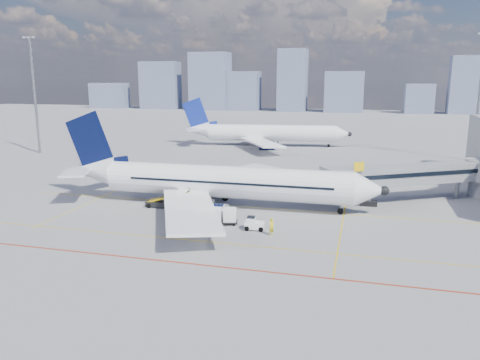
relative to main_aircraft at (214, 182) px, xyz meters
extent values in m
plane|color=gray|center=(3.04, -7.73, -3.22)|extent=(420.00, 420.00, 0.00)
cube|color=gold|center=(3.04, 0.27, -3.21)|extent=(60.00, 0.18, 0.01)
cube|color=gold|center=(3.04, -13.73, -3.21)|extent=(80.00, 0.15, 0.01)
cube|color=gold|center=(17.04, -5.73, -3.21)|extent=(0.15, 28.00, 0.01)
cube|color=gold|center=(-16.96, 0.27, -3.21)|extent=(0.15, 30.00, 0.01)
cube|color=maroon|center=(3.04, -19.73, -3.21)|extent=(90.00, 0.25, 0.01)
cube|color=gray|center=(25.29, 8.42, 0.68)|extent=(20.84, 13.93, 2.60)
cube|color=black|center=(25.29, 8.42, 0.88)|extent=(20.52, 13.82, 0.55)
cube|color=gray|center=(15.74, 2.77, 0.68)|extent=(4.49, 4.56, 3.00)
cube|color=black|center=(20.04, 5.07, -2.87)|extent=(2.20, 1.00, 0.70)
cylinder|color=slate|center=(20.04, 5.07, -1.52)|extent=(0.56, 0.56, 2.70)
cylinder|color=slate|center=(32.04, 12.27, -1.27)|extent=(0.60, 0.60, 3.90)
cylinder|color=gray|center=(35.04, 14.27, 0.68)|extent=(4.00, 4.00, 3.00)
cylinder|color=gray|center=(35.04, 14.27, -1.27)|extent=(2.40, 2.40, 3.90)
cube|color=gold|center=(18.54, 2.57, 2.48)|extent=(1.26, 0.82, 1.20)
cylinder|color=slate|center=(-51.96, 32.27, 9.28)|extent=(0.56, 0.56, 25.00)
cube|color=slate|center=(-51.96, 32.27, 21.98)|extent=(3.20, 0.40, 0.50)
cube|color=silver|center=(-53.16, 32.02, 21.98)|extent=(0.60, 0.15, 0.35)
cube|color=silver|center=(-51.96, 32.02, 21.98)|extent=(0.60, 0.15, 0.35)
cube|color=silver|center=(-50.76, 32.02, 21.98)|extent=(0.60, 0.15, 0.35)
cylinder|color=slate|center=(41.04, 47.27, 9.28)|extent=(0.56, 0.56, 25.00)
cube|color=silver|center=(39.84, 47.02, 21.98)|extent=(0.60, 0.15, 0.35)
cube|color=slate|center=(-120.98, 182.27, 3.68)|extent=(20.85, 8.91, 13.78)
cube|color=slate|center=(-89.66, 182.27, 9.39)|extent=(20.93, 9.81, 25.21)
cube|color=slate|center=(-61.00, 182.27, 11.59)|extent=(19.59, 14.39, 29.61)
cube|color=slate|center=(-43.95, 182.27, 6.74)|extent=(18.78, 11.79, 19.92)
cube|color=slate|center=(-17.23, 182.27, 12.16)|extent=(13.87, 13.09, 30.75)
cube|color=slate|center=(8.57, 182.27, 6.68)|extent=(18.58, 13.14, 19.79)
cube|color=slate|center=(43.54, 182.27, 3.74)|extent=(13.12, 9.21, 13.91)
cube|color=slate|center=(66.09, 182.27, 10.11)|extent=(19.91, 8.44, 26.66)
cylinder|color=white|center=(1.90, 0.02, 0.08)|extent=(32.68, 4.58, 4.24)
cone|color=white|center=(20.18, 0.21, 0.08)|extent=(3.96, 4.28, 4.24)
sphere|color=black|center=(21.70, 0.23, 0.08)|extent=(1.21, 1.21, 1.20)
cone|color=white|center=(-17.90, -0.19, 0.68)|extent=(7.01, 4.32, 4.24)
cube|color=black|center=(18.76, 0.20, 0.68)|extent=(1.65, 1.65, 0.49)
cube|color=white|center=(0.17, 9.79, -1.08)|extent=(12.33, 18.73, 0.63)
cube|color=white|center=(0.37, -9.79, -1.08)|extent=(12.63, 18.68, 0.63)
cylinder|color=#070E34|center=(1.29, 6.32, -2.44)|extent=(3.94, 2.54, 2.50)
cylinder|color=#070E34|center=(1.42, -6.30, -2.44)|extent=(3.94, 2.54, 2.50)
cylinder|color=silver|center=(3.36, 6.35, -2.44)|extent=(0.41, 2.57, 2.57)
cylinder|color=silver|center=(3.49, -6.27, -2.44)|extent=(0.41, 2.57, 2.57)
cube|color=#070E34|center=(-17.90, -0.19, 4.44)|extent=(7.46, 0.43, 9.28)
cube|color=#070E34|center=(-15.29, -0.16, 1.83)|extent=(6.14, 0.39, 2.34)
cube|color=white|center=(-18.37, 3.29, 1.06)|extent=(5.26, 6.86, 0.24)
cube|color=white|center=(-18.30, -3.67, 1.06)|extent=(5.35, 6.88, 0.24)
cylinder|color=slate|center=(16.59, 0.17, -2.32)|extent=(0.28, 0.28, 1.80)
cylinder|color=black|center=(16.59, 0.17, -2.84)|extent=(0.76, 0.29, 0.76)
cylinder|color=slate|center=(0.78, 2.84, -2.42)|extent=(0.32, 0.32, 1.60)
cylinder|color=black|center=(0.78, 2.84, -2.72)|extent=(1.01, 0.66, 1.00)
cylinder|color=slate|center=(0.84, -2.82, -2.42)|extent=(0.32, 0.32, 1.60)
cylinder|color=black|center=(0.84, -2.82, -2.72)|extent=(1.01, 0.66, 1.00)
cube|color=black|center=(2.42, 2.13, 0.41)|extent=(26.76, 0.38, 0.28)
cube|color=black|center=(2.47, -2.08, 0.41)|extent=(26.76, 0.38, 0.28)
cylinder|color=white|center=(-3.28, 56.54, 0.08)|extent=(31.61, 8.01, 4.08)
cone|color=white|center=(14.13, 58.76, 0.08)|extent=(4.25, 4.52, 4.08)
sphere|color=black|center=(15.59, 58.95, 0.08)|extent=(1.29, 1.29, 1.15)
cone|color=white|center=(-22.15, 54.14, 0.66)|extent=(7.15, 4.89, 4.08)
cube|color=black|center=(12.79, 58.59, 0.66)|extent=(1.75, 1.75, 0.47)
cube|color=white|center=(-6.03, 65.67, -1.04)|extent=(10.18, 18.08, 0.60)
cube|color=white|center=(-3.65, 47.02, -1.04)|extent=(13.60, 17.56, 0.60)
cylinder|color=#070E34|center=(-4.57, 62.49, -2.34)|extent=(4.04, 2.86, 2.40)
cylinder|color=#070E34|center=(-3.03, 50.46, -2.34)|extent=(4.04, 2.86, 2.40)
cylinder|color=silver|center=(-2.60, 62.74, -2.34)|extent=(0.67, 2.49, 2.47)
cylinder|color=silver|center=(-1.06, 50.72, -2.34)|extent=(0.67, 2.49, 2.47)
cube|color=navy|center=(-22.15, 54.14, 4.26)|extent=(7.15, 1.24, 8.91)
cube|color=navy|center=(-19.66, 54.45, 1.76)|extent=(5.89, 1.06, 2.25)
cube|color=white|center=(-22.98, 57.40, 1.03)|extent=(4.52, 6.46, 0.23)
cube|color=white|center=(-22.14, 50.77, 1.03)|extent=(5.60, 6.64, 0.23)
cylinder|color=black|center=(-4.66, 59.11, -2.72)|extent=(1.07, 0.77, 1.00)
cylinder|color=black|center=(-3.97, 53.72, -2.72)|extent=(1.07, 0.77, 1.00)
cylinder|color=black|center=(10.71, 58.33, -2.84)|extent=(0.79, 0.37, 0.76)
cube|color=white|center=(7.60, -8.67, -2.67)|extent=(2.27, 1.36, 0.79)
cube|color=white|center=(7.21, -8.71, -2.08)|extent=(1.08, 1.22, 0.59)
cube|color=black|center=(7.21, -8.71, -1.88)|extent=(0.98, 1.16, 0.35)
cylinder|color=black|center=(6.86, -9.28, -2.94)|extent=(0.57, 0.26, 0.55)
cylinder|color=black|center=(6.77, -8.20, -2.94)|extent=(0.57, 0.26, 0.55)
cylinder|color=black|center=(8.44, -9.15, -2.94)|extent=(0.57, 0.26, 0.55)
cylinder|color=black|center=(8.35, -8.07, -2.94)|extent=(0.57, 0.26, 0.55)
cube|color=black|center=(3.52, -7.57, -2.91)|extent=(3.72, 2.27, 0.17)
cube|color=white|center=(2.68, -7.76, -2.06)|extent=(1.78, 1.74, 1.49)
cube|color=white|center=(4.36, -7.38, -2.06)|extent=(1.78, 1.74, 1.49)
cylinder|color=black|center=(2.36, -8.53, -3.06)|extent=(0.33, 0.20, 0.31)
cylinder|color=black|center=(2.06, -7.21, -3.06)|extent=(0.33, 0.20, 0.31)
cylinder|color=black|center=(4.98, -7.93, -3.06)|extent=(0.33, 0.20, 0.31)
cylinder|color=black|center=(4.68, -6.61, -3.06)|extent=(0.33, 0.20, 0.31)
cube|color=black|center=(-6.27, -2.75, -2.77)|extent=(4.21, 1.61, 0.69)
cube|color=black|center=(-5.48, -2.72, -1.73)|extent=(5.98, 1.17, 1.83)
cube|color=gold|center=(-5.49, -2.18, -1.73)|extent=(5.97, 0.26, 1.91)
cube|color=gold|center=(-5.46, -3.27, -1.73)|extent=(5.97, 0.26, 1.91)
cylinder|color=black|center=(-7.84, -3.49, -2.92)|extent=(0.60, 0.26, 0.60)
cylinder|color=black|center=(-7.88, -2.10, -2.92)|extent=(0.60, 0.26, 0.60)
cylinder|color=black|center=(-4.66, -3.39, -2.92)|extent=(0.60, 0.26, 0.60)
cylinder|color=black|center=(-4.71, -2.00, -2.92)|extent=(0.60, 0.26, 0.60)
imported|color=yellow|center=(9.82, -10.06, -2.23)|extent=(0.78, 0.86, 1.97)
camera|label=1|loc=(18.87, -57.51, 13.50)|focal=35.00mm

